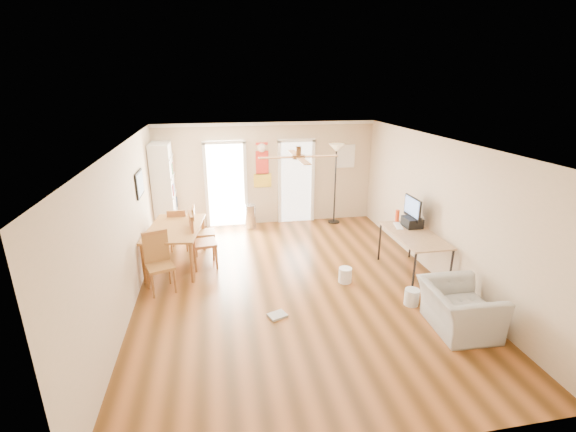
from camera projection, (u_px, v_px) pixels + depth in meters
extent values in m
plane|color=brown|center=(294.00, 286.00, 7.25)|extent=(7.00, 7.00, 0.00)
cube|color=red|center=(262.00, 165.00, 9.97)|extent=(0.46, 0.03, 1.10)
cube|color=white|center=(345.00, 156.00, 10.29)|extent=(0.50, 0.04, 0.60)
cube|color=black|center=(140.00, 184.00, 7.53)|extent=(0.04, 0.66, 0.48)
cylinder|color=#AFAFB1|center=(250.00, 217.00, 10.02)|extent=(0.33, 0.33, 0.61)
cube|color=white|center=(398.00, 226.00, 7.83)|extent=(0.22, 0.41, 0.01)
cube|color=black|center=(412.00, 222.00, 7.78)|extent=(0.32, 0.37, 0.19)
cylinder|color=#F24215|center=(397.00, 216.00, 8.07)|extent=(0.10, 0.10, 0.24)
cylinder|color=white|center=(345.00, 275.00, 7.35)|extent=(0.27, 0.27, 0.28)
cylinder|color=silver|center=(412.00, 297.00, 6.61)|extent=(0.30, 0.30, 0.28)
cube|color=#A2A29C|center=(277.00, 315.00, 6.31)|extent=(0.34, 0.30, 0.04)
imported|color=#A3A49E|center=(459.00, 309.00, 5.90)|extent=(0.98, 1.11, 0.69)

